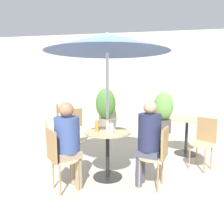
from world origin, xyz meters
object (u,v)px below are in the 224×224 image
(bistro_chair_2, at_px, (74,123))
(bistro_chair_1, at_px, (158,152))
(cafe_table_far, at_px, (187,129))
(seated_person_0, at_px, (68,138))
(seated_person_1, at_px, (148,136))
(umbrella, at_px, (107,43))
(cafe_table_near, at_px, (108,145))
(bistro_chair_0, at_px, (58,154))
(bistro_chair_3, at_px, (54,117))
(bistro_chair_4, at_px, (204,138))
(beer_glass_0, at_px, (114,124))
(potted_plant_1, at_px, (163,111))
(beer_glass_1, at_px, (97,126))
(potted_plant_0, at_px, (106,107))
(beer_glass_2, at_px, (111,129))

(bistro_chair_2, bearing_deg, bistro_chair_1, 79.66)
(cafe_table_far, relative_size, seated_person_0, 0.60)
(seated_person_1, height_order, umbrella, umbrella)
(cafe_table_near, distance_m, bistro_chair_0, 0.81)
(bistro_chair_3, bearing_deg, bistro_chair_0, 8.61)
(bistro_chair_3, distance_m, seated_person_1, 3.67)
(bistro_chair_2, height_order, bistro_chair_4, same)
(beer_glass_0, distance_m, potted_plant_1, 3.27)
(beer_glass_0, relative_size, beer_glass_1, 1.03)
(beer_glass_1, xyz_separation_m, potted_plant_1, (1.19, 3.31, -0.20))
(bistro_chair_0, xyz_separation_m, beer_glass_0, (0.65, 0.72, 0.31))
(bistro_chair_1, distance_m, potted_plant_0, 3.70)
(bistro_chair_0, bearing_deg, beer_glass_2, -101.82)
(cafe_table_near, bearing_deg, potted_plant_1, 72.60)
(seated_person_0, distance_m, potted_plant_0, 3.63)
(bistro_chair_3, bearing_deg, beer_glass_2, 22.59)
(bistro_chair_4, distance_m, potted_plant_0, 3.38)
(bistro_chair_2, height_order, potted_plant_1, potted_plant_1)
(bistro_chair_0, height_order, potted_plant_1, potted_plant_1)
(seated_person_0, height_order, beer_glass_0, seated_person_0)
(cafe_table_near, distance_m, potted_plant_0, 3.25)
(bistro_chair_4, relative_size, beer_glass_0, 5.03)
(beer_glass_0, xyz_separation_m, potted_plant_0, (-0.77, 3.02, -0.10))
(cafe_table_far, bearing_deg, bistro_chair_0, -135.32)
(bistro_chair_1, bearing_deg, umbrella, -90.00)
(beer_glass_0, xyz_separation_m, potted_plant_1, (0.95, 3.12, -0.20))
(bistro_chair_3, xyz_separation_m, beer_glass_1, (1.84, -2.40, 0.30))
(cafe_table_near, relative_size, potted_plant_1, 0.63)
(beer_glass_1, bearing_deg, potted_plant_1, 70.25)
(bistro_chair_2, height_order, seated_person_1, seated_person_1)
(potted_plant_0, bearing_deg, beer_glass_0, -75.77)
(beer_glass_2, height_order, umbrella, umbrella)
(bistro_chair_2, bearing_deg, bistro_chair_3, -98.94)
(seated_person_0, bearing_deg, cafe_table_near, -90.00)
(beer_glass_2, distance_m, potted_plant_0, 3.40)
(beer_glass_2, bearing_deg, cafe_table_far, 49.38)
(beer_glass_2, distance_m, umbrella, 1.27)
(bistro_chair_2, bearing_deg, beer_glass_2, 68.32)
(bistro_chair_2, bearing_deg, umbrella, 68.55)
(bistro_chair_3, relative_size, bistro_chair_4, 1.00)
(cafe_table_far, distance_m, bistro_chair_4, 0.75)
(seated_person_0, distance_m, seated_person_1, 1.15)
(cafe_table_far, height_order, bistro_chair_0, bistro_chair_0)
(bistro_chair_1, xyz_separation_m, seated_person_0, (-1.25, -0.24, 0.20))
(beer_glass_2, xyz_separation_m, umbrella, (-0.09, 0.14, 1.26))
(bistro_chair_0, distance_m, potted_plant_1, 4.16)
(cafe_table_far, bearing_deg, potted_plant_1, 101.82)
(bistro_chair_2, distance_m, potted_plant_0, 1.65)
(umbrella, bearing_deg, cafe_table_near, 30.96)
(potted_plant_0, bearing_deg, bistro_chair_1, -66.49)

